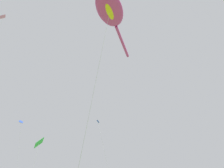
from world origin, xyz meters
The scene contains 4 objects.
big_show_kite centered at (3.42, 7.34, 18.19)m, with size 9.55×4.27×18.67m.
small_kite_stunt_black centered at (12.37, 15.63, 9.67)m, with size 1.09×4.12×11.38m.
small_kite_streamer_purple centered at (9.90, 31.82, 12.84)m, with size 1.24×3.87×14.32m.
small_kite_box_yellow centered at (6.30, 19.58, 7.31)m, with size 1.86×2.08×8.04m.
Camera 1 is at (-6.19, 0.13, 1.54)m, focal length 29.83 mm.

